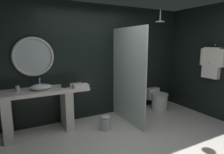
{
  "coord_description": "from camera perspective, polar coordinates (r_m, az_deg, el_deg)",
  "views": [
    {
      "loc": [
        -1.78,
        -2.18,
        1.76
      ],
      "look_at": [
        -0.15,
        0.91,
        1.11
      ],
      "focal_mm": 30.22,
      "sensor_mm": 36.0,
      "label": 1
    }
  ],
  "objects": [
    {
      "name": "ground_plane",
      "position": [
        3.32,
        10.46,
        -21.64
      ],
      "size": [
        5.76,
        5.76,
        0.0
      ],
      "primitive_type": "plane",
      "color": "silver"
    },
    {
      "name": "back_wall_panel",
      "position": [
        4.47,
        -4.22,
        4.64
      ],
      "size": [
        4.8,
        0.1,
        2.6
      ],
      "primitive_type": "cube",
      "color": "black",
      "rests_on": "ground_plane"
    },
    {
      "name": "side_wall_right",
      "position": [
        5.09,
        26.71,
        4.26
      ],
      "size": [
        0.1,
        2.47,
        2.6
      ],
      "primitive_type": "cube",
      "color": "black",
      "rests_on": "ground_plane"
    },
    {
      "name": "vanity_counter",
      "position": [
        3.92,
        -21.33,
        -8.0
      ],
      "size": [
        1.89,
        0.59,
        0.87
      ],
      "color": "silver",
      "rests_on": "ground_plane"
    },
    {
      "name": "vessel_sink",
      "position": [
        3.82,
        -20.7,
        -2.79
      ],
      "size": [
        0.4,
        0.33,
        0.21
      ],
      "color": "white",
      "rests_on": "vanity_counter"
    },
    {
      "name": "tumbler_cup",
      "position": [
        3.85,
        -26.66,
        -3.16
      ],
      "size": [
        0.07,
        0.07,
        0.1
      ],
      "primitive_type": "cylinder",
      "color": "silver",
      "rests_on": "vanity_counter"
    },
    {
      "name": "tissue_box",
      "position": [
        3.88,
        -13.91,
        -2.43
      ],
      "size": [
        0.15,
        0.11,
        0.08
      ],
      "primitive_type": "cube",
      "color": "black",
      "rests_on": "vanity_counter"
    },
    {
      "name": "round_wall_mirror",
      "position": [
        4.01,
        -22.67,
        5.69
      ],
      "size": [
        0.78,
        0.06,
        0.78
      ],
      "color": "silver"
    },
    {
      "name": "shower_glass_panel",
      "position": [
        4.09,
        4.81,
        0.28
      ],
      "size": [
        0.02,
        1.29,
        2.06
      ],
      "primitive_type": "cube",
      "color": "silver",
      "rests_on": "ground_plane"
    },
    {
      "name": "rain_shower_head",
      "position": [
        4.72,
        14.33,
        16.16
      ],
      "size": [
        0.21,
        0.21,
        0.29
      ],
      "color": "silver"
    },
    {
      "name": "hanging_bathrobe",
      "position": [
        4.85,
        27.92,
        4.24
      ],
      "size": [
        0.2,
        0.58,
        0.77
      ],
      "color": "silver"
    },
    {
      "name": "toilet",
      "position": [
        5.2,
        13.77,
        -6.65
      ],
      "size": [
        0.43,
        0.61,
        0.52
      ],
      "color": "white",
      "rests_on": "ground_plane"
    },
    {
      "name": "waste_bin",
      "position": [
        3.92,
        -1.99,
        -13.52
      ],
      "size": [
        0.21,
        0.21,
        0.31
      ],
      "color": "silver",
      "rests_on": "ground_plane"
    },
    {
      "name": "folded_hand_towel",
      "position": [
        3.8,
        -9.47,
        -2.62
      ],
      "size": [
        0.31,
        0.2,
        0.06
      ],
      "primitive_type": "cube",
      "rotation": [
        0.0,
        0.0,
        -0.05
      ],
      "color": "silver",
      "rests_on": "vanity_counter"
    }
  ]
}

